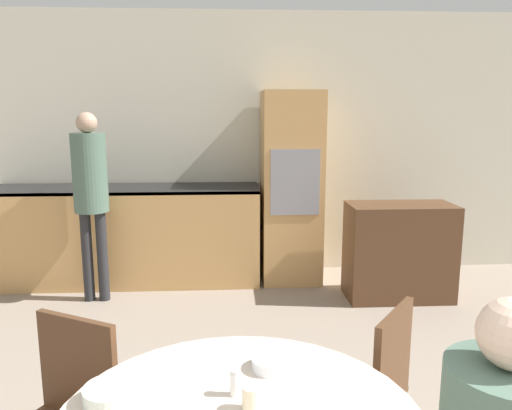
{
  "coord_description": "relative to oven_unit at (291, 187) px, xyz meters",
  "views": [
    {
      "loc": [
        -0.22,
        0.23,
        1.65
      ],
      "look_at": [
        -0.06,
        3.07,
        1.1
      ],
      "focal_mm": 35.0,
      "sensor_mm": 36.0,
      "label": 1
    }
  ],
  "objects": [
    {
      "name": "bowl_centre",
      "position": [
        -0.46,
        -3.13,
        -0.14
      ],
      "size": [
        0.14,
        0.14,
        0.04
      ],
      "color": "silver",
      "rests_on": "dining_table"
    },
    {
      "name": "kitchen_counter",
      "position": [
        -1.59,
        -0.01,
        -0.44
      ],
      "size": [
        2.54,
        0.6,
        0.93
      ],
      "color": "tan",
      "rests_on": "ground_plane"
    },
    {
      "name": "salt_shaker",
      "position": [
        -0.59,
        -3.29,
        -0.12
      ],
      "size": [
        0.03,
        0.03,
        0.09
      ],
      "color": "white",
      "rests_on": "dining_table"
    },
    {
      "name": "person_standing",
      "position": [
        -1.77,
        -0.49,
        0.11
      ],
      "size": [
        0.29,
        0.29,
        1.63
      ],
      "color": "#262628",
      "rests_on": "ground_plane"
    },
    {
      "name": "oven_unit",
      "position": [
        0.0,
        0.0,
        0.0
      ],
      "size": [
        0.56,
        0.59,
        1.83
      ],
      "color": "tan",
      "rests_on": "ground_plane"
    },
    {
      "name": "wall_back",
      "position": [
        -0.39,
        0.34,
        0.39
      ],
      "size": [
        6.65,
        0.05,
        2.6
      ],
      "color": "beige",
      "rests_on": "ground_plane"
    },
    {
      "name": "chair_far_right",
      "position": [
        -0.02,
        -2.83,
        -0.43
      ],
      "size": [
        0.56,
        0.56,
        0.85
      ],
      "rotation": [
        0.0,
        0.0,
        4.06
      ],
      "color": "#51331E",
      "rests_on": "ground_plane"
    },
    {
      "name": "sideboard",
      "position": [
        0.89,
        -0.58,
        -0.49
      ],
      "size": [
        0.91,
        0.45,
        0.85
      ],
      "color": "#51331E",
      "rests_on": "ground_plane"
    },
    {
      "name": "bowl_near",
      "position": [
        -0.97,
        -3.31,
        -0.13
      ],
      "size": [
        0.18,
        0.18,
        0.05
      ],
      "color": "silver",
      "rests_on": "dining_table"
    },
    {
      "name": "cup",
      "position": [
        -0.54,
        -3.37,
        -0.12
      ],
      "size": [
        0.06,
        0.06,
        0.08
      ],
      "color": "beige",
      "rests_on": "dining_table"
    }
  ]
}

